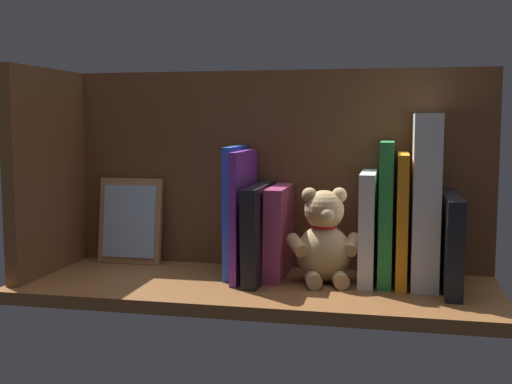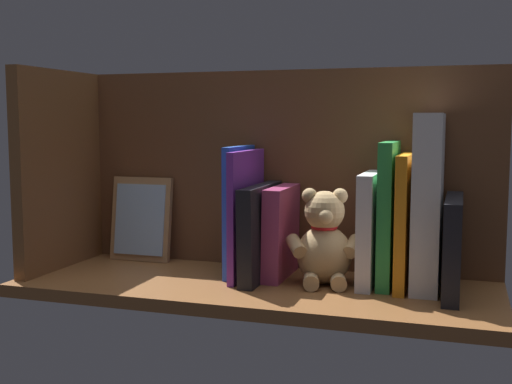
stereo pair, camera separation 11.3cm
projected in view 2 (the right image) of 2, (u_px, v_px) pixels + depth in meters
The scene contains 14 objects.
ground_plane at pixel (256, 288), 115.02cm from camera, with size 84.47×31.76×2.20cm, color brown.
shelf_back_panel at pixel (277, 169), 125.72cm from camera, with size 84.47×1.50×38.22cm, color brown.
shelf_side_divider at pixel (59, 170), 125.14cm from camera, with size 2.40×25.76×38.22cm, color brown.
book_0 at pixel (453, 246), 106.19cm from camera, with size 2.74×19.97×16.07cm, color black.
dictionary_thick_white at pixel (428, 202), 108.90cm from camera, with size 4.55×15.25×29.78cm, color silver.
book_1 at pixel (404, 221), 110.34cm from camera, with size 1.87×15.67×22.94cm, color orange.
book_2 at pixel (388, 214), 111.74cm from camera, with size 2.35×14.27×24.98cm, color green.
book_3 at pixel (370, 229), 112.60cm from camera, with size 2.62×15.09×19.57cm, color silver.
teddy_bear at pixel (324, 242), 112.80cm from camera, with size 13.32×12.34×16.89cm.
book_4 at pixel (281, 232), 117.95cm from camera, with size 3.18×14.55×16.63cm, color #B23F72.
book_5 at pixel (259, 232), 116.83cm from camera, with size 2.69×19.20×17.04cm, color black.
book_6 at pixel (246, 214), 118.05cm from camera, with size 1.26×17.60×23.19cm, color purple.
book_7 at pixel (239, 210), 120.22cm from camera, with size 1.48×14.23×23.90cm, color blue.
picture_frame_leaning at pixel (141, 219), 132.32cm from camera, with size 13.04×3.83×17.17cm.
Camera 2 is at (-34.61, 107.03, 28.37)cm, focal length 45.24 mm.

